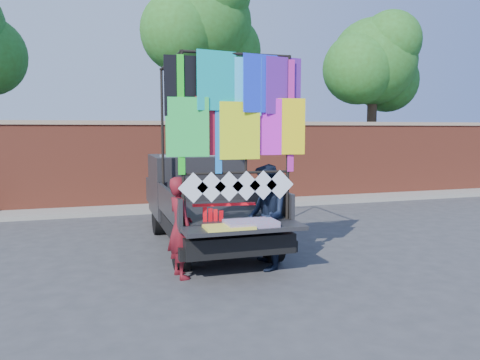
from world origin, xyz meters
name	(u,v)px	position (x,y,z in m)	size (l,w,h in m)	color
ground	(256,268)	(0.00, 0.00, 0.00)	(90.00, 90.00, 0.00)	#38383A
brick_wall	(181,163)	(0.00, 7.00, 1.33)	(30.00, 0.45, 2.61)	#9A422D
curb	(186,207)	(0.00, 6.30, 0.06)	(30.00, 1.20, 0.12)	gray
tree_mid	(204,27)	(1.02, 8.12, 5.70)	(4.20, 3.30, 7.73)	#38281C
tree_right	(375,65)	(7.52, 8.12, 4.75)	(4.20, 3.30, 6.62)	#38281C
pickup_truck	(200,197)	(-0.40, 2.50, 0.90)	(2.24, 5.63, 3.55)	black
woman	(180,227)	(-1.30, -0.09, 0.81)	(0.59, 0.39, 1.62)	maroon
man	(266,217)	(0.16, -0.05, 0.89)	(0.86, 0.67, 1.78)	black
streamer_bundle	(218,217)	(-0.68, -0.08, 0.93)	(1.03, 0.16, 0.71)	#FF0D18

